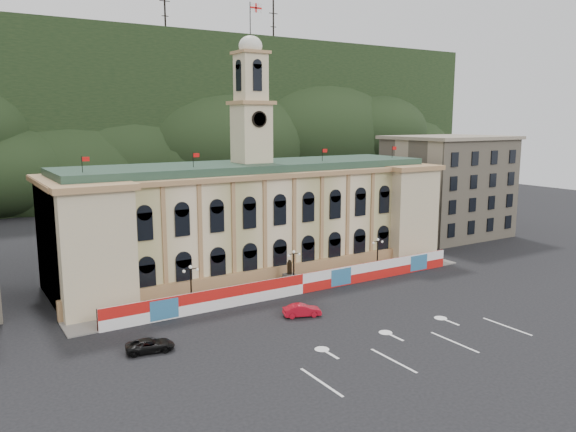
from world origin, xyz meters
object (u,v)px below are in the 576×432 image
lamp_center (294,266)px  red_sedan (302,310)px  statue (290,279)px  black_suv (150,345)px

lamp_center → red_sedan: size_ratio=1.16×
statue → lamp_center: lamp_center is taller
lamp_center → statue: bearing=90.0°
statue → lamp_center: (0.00, -1.00, 1.89)m
statue → black_suv: statue is taller
lamp_center → red_sedan: 10.35m
lamp_center → black_suv: bearing=-156.9°
red_sedan → black_suv: size_ratio=0.92×
red_sedan → black_suv: 17.39m
red_sedan → black_suv: (-17.39, -0.44, -0.07)m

